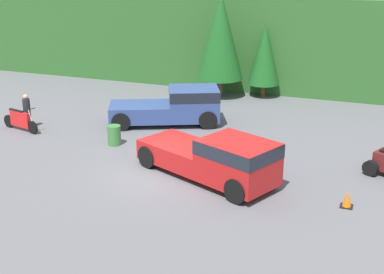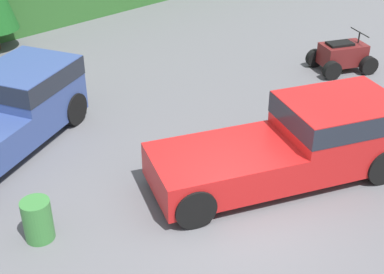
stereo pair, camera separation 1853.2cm
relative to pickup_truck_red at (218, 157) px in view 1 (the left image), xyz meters
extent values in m
plane|color=#5B5B60|center=(-2.24, 0.02, -0.95)|extent=(80.00, 80.00, 0.00)
cube|color=#2D6028|center=(-2.24, 16.02, 1.86)|extent=(44.00, 6.00, 5.62)
cylinder|color=brown|center=(-3.69, 11.69, -0.41)|extent=(0.36, 0.36, 1.08)
cone|color=#19561E|center=(-3.69, 11.69, 2.59)|extent=(2.64, 2.64, 4.93)
cylinder|color=brown|center=(-1.31, 12.58, -0.58)|extent=(0.25, 0.25, 0.76)
cone|color=#19561E|center=(-1.31, 12.58, 1.53)|extent=(1.85, 1.85, 3.45)
cube|color=red|center=(0.86, -0.38, 0.07)|extent=(3.13, 2.82, 1.55)
cube|color=#1E232D|center=(0.86, -0.38, 0.57)|extent=(3.15, 2.85, 0.50)
cube|color=red|center=(-1.74, 0.76, -0.32)|extent=(3.65, 3.05, 0.79)
cylinder|color=black|center=(1.86, 0.16, -0.51)|extent=(0.93, 0.61, 0.89)
cylinder|color=black|center=(1.14, -1.48, -0.51)|extent=(0.93, 0.61, 0.89)
cylinder|color=black|center=(-2.28, 1.98, -0.51)|extent=(0.93, 0.61, 0.89)
cylinder|color=black|center=(-3.00, 0.34, -0.51)|extent=(0.93, 0.61, 0.89)
cube|color=#334784|center=(-3.29, 6.30, 0.07)|extent=(2.98, 2.77, 1.55)
cube|color=#1E232D|center=(-3.29, 6.30, 0.57)|extent=(3.01, 2.79, 0.50)
cube|color=#334784|center=(-5.70, 5.20, -0.32)|extent=(3.46, 2.99, 0.79)
cylinder|color=black|center=(-3.10, 7.36, -0.51)|extent=(0.93, 0.62, 0.89)
cylinder|color=black|center=(-2.36, 5.74, -0.51)|extent=(0.93, 0.62, 0.89)
cylinder|color=black|center=(-6.87, 5.65, -0.51)|extent=(0.93, 0.62, 0.89)
cylinder|color=black|center=(-6.13, 4.02, -0.51)|extent=(0.93, 0.62, 0.89)
cylinder|color=black|center=(-9.78, 2.15, -0.65)|extent=(0.62, 0.24, 0.62)
cylinder|color=black|center=(-11.44, 2.56, -0.65)|extent=(0.62, 0.24, 0.62)
cube|color=red|center=(-10.61, 2.36, -0.40)|extent=(1.25, 0.45, 0.74)
cylinder|color=#B7B7BC|center=(-9.83, 2.17, -0.21)|extent=(0.32, 0.12, 0.84)
cylinder|color=black|center=(-9.83, 2.17, 0.23)|extent=(0.18, 0.59, 0.04)
cube|color=black|center=(-10.81, 2.41, 0.01)|extent=(0.92, 0.35, 0.06)
cylinder|color=black|center=(5.26, 2.57, -0.65)|extent=(0.64, 0.46, 0.60)
cylinder|color=navy|center=(-10.47, 2.88, -0.54)|extent=(0.22, 0.22, 0.83)
cylinder|color=navy|center=(-10.54, 2.71, -0.54)|extent=(0.22, 0.22, 0.83)
cylinder|color=#232328|center=(-10.50, 2.79, 0.19)|extent=(0.45, 0.45, 0.62)
sphere|color=tan|center=(-10.50, 2.79, 0.61)|extent=(0.29, 0.29, 0.22)
cube|color=black|center=(4.69, -0.46, -0.94)|extent=(0.42, 0.42, 0.03)
cone|color=orange|center=(4.69, -0.46, -0.68)|extent=(0.32, 0.32, 0.55)
cylinder|color=#387A38|center=(-5.48, 2.17, -0.51)|extent=(0.58, 0.58, 0.88)
camera|label=1|loc=(5.53, -17.35, 7.16)|focal=50.00mm
camera|label=2|loc=(-8.94, -5.82, 6.12)|focal=50.00mm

